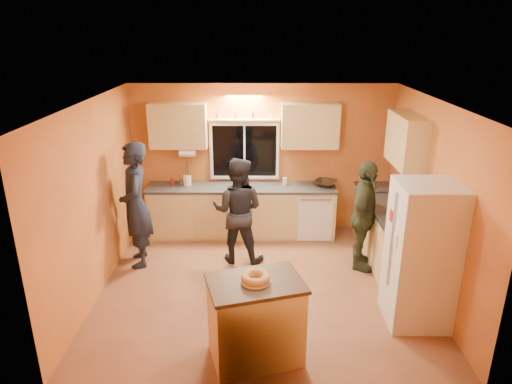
{
  "coord_description": "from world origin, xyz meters",
  "views": [
    {
      "loc": [
        -0.07,
        -5.68,
        3.46
      ],
      "look_at": [
        -0.1,
        0.4,
        1.27
      ],
      "focal_mm": 32.0,
      "sensor_mm": 36.0,
      "label": 1
    }
  ],
  "objects_px": {
    "island": "(256,320)",
    "person_left": "(136,205)",
    "person_center": "(238,211)",
    "person_right": "(364,216)",
    "refrigerator": "(421,255)"
  },
  "relations": [
    {
      "from": "person_left",
      "to": "person_right",
      "type": "height_order",
      "value": "person_left"
    },
    {
      "from": "person_left",
      "to": "island",
      "type": "bearing_deg",
      "value": 24.63
    },
    {
      "from": "refrigerator",
      "to": "person_center",
      "type": "xyz_separation_m",
      "value": [
        -2.27,
        1.56,
        -0.07
      ]
    },
    {
      "from": "island",
      "to": "person_right",
      "type": "bearing_deg",
      "value": 36.25
    },
    {
      "from": "person_right",
      "to": "refrigerator",
      "type": "bearing_deg",
      "value": -141.17
    },
    {
      "from": "island",
      "to": "person_left",
      "type": "height_order",
      "value": "person_left"
    },
    {
      "from": "person_left",
      "to": "person_right",
      "type": "xyz_separation_m",
      "value": [
        3.4,
        -0.13,
        -0.12
      ]
    },
    {
      "from": "refrigerator",
      "to": "person_left",
      "type": "relative_size",
      "value": 0.94
    },
    {
      "from": "island",
      "to": "person_center",
      "type": "xyz_separation_m",
      "value": [
        -0.28,
        2.27,
        0.35
      ]
    },
    {
      "from": "person_left",
      "to": "person_center",
      "type": "relative_size",
      "value": 1.15
    },
    {
      "from": "person_center",
      "to": "person_right",
      "type": "relative_size",
      "value": 0.99
    },
    {
      "from": "person_left",
      "to": "person_center",
      "type": "bearing_deg",
      "value": 78.77
    },
    {
      "from": "island",
      "to": "person_right",
      "type": "relative_size",
      "value": 0.68
    },
    {
      "from": "person_left",
      "to": "person_right",
      "type": "relative_size",
      "value": 1.15
    },
    {
      "from": "island",
      "to": "person_center",
      "type": "height_order",
      "value": "person_center"
    }
  ]
}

